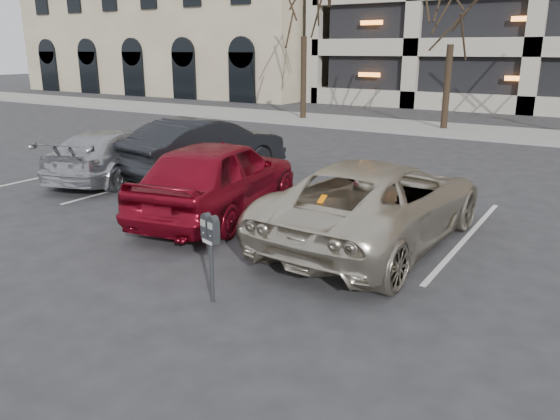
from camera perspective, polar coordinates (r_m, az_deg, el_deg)
ground at (r=9.18m, az=6.88°, el=-5.39°), size 140.00×140.00×0.00m
sidewalk at (r=24.24m, az=23.56°, el=7.20°), size 80.00×4.00×0.12m
stall_lines at (r=11.71m, az=5.56°, el=-0.45°), size 16.90×5.20×0.00m
parking_meter at (r=7.44m, az=-7.29°, el=-2.81°), size 0.34×0.21×1.25m
suv_silver at (r=9.97m, az=10.05°, el=0.86°), size 2.73×5.57×1.53m
car_red at (r=11.51m, az=-6.44°, el=3.46°), size 2.83×5.14×1.66m
car_dark at (r=15.19m, az=-7.85°, el=6.49°), size 2.41×5.10×1.61m
car_silver at (r=15.51m, az=-16.91°, el=5.62°), size 3.07×4.94×1.34m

